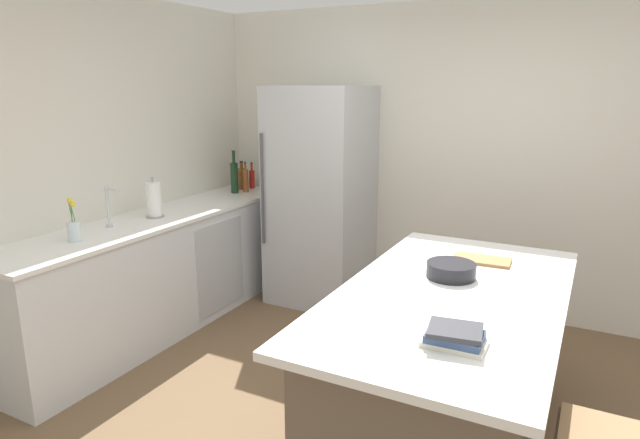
{
  "coord_description": "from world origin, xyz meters",
  "views": [
    {
      "loc": [
        0.93,
        -2.37,
        1.92
      ],
      "look_at": [
        -0.78,
        0.91,
        1.0
      ],
      "focal_mm": 30.27,
      "sensor_mm": 36.0,
      "label": 1
    }
  ],
  "objects_px": {
    "hot_sauce_bottle": "(252,178)",
    "vinegar_bottle": "(246,180)",
    "mixing_bowl": "(451,270)",
    "kitchen_island": "(447,371)",
    "flower_vase": "(74,227)",
    "paper_towel_roll": "(154,200)",
    "wine_bottle": "(234,177)",
    "sink_faucet": "(109,206)",
    "cookbook_stack": "(455,337)",
    "whiskey_bottle": "(242,178)",
    "refrigerator": "(321,196)",
    "cutting_board": "(482,260)"
  },
  "relations": [
    {
      "from": "kitchen_island",
      "to": "sink_faucet",
      "type": "distance_m",
      "value": 2.56
    },
    {
      "from": "kitchen_island",
      "to": "hot_sauce_bottle",
      "type": "xyz_separation_m",
      "value": [
        -2.45,
        1.79,
        0.57
      ]
    },
    {
      "from": "whiskey_bottle",
      "to": "cookbook_stack",
      "type": "relative_size",
      "value": 1.11
    },
    {
      "from": "vinegar_bottle",
      "to": "cookbook_stack",
      "type": "distance_m",
      "value": 3.34
    },
    {
      "from": "flower_vase",
      "to": "vinegar_bottle",
      "type": "xyz_separation_m",
      "value": [
        0.02,
        1.9,
        0.02
      ]
    },
    {
      "from": "cookbook_stack",
      "to": "refrigerator",
      "type": "bearing_deg",
      "value": 128.56
    },
    {
      "from": "hot_sauce_bottle",
      "to": "cutting_board",
      "type": "height_order",
      "value": "hot_sauce_bottle"
    },
    {
      "from": "kitchen_island",
      "to": "refrigerator",
      "type": "distance_m",
      "value": 2.31
    },
    {
      "from": "mixing_bowl",
      "to": "flower_vase",
      "type": "bearing_deg",
      "value": -167.52
    },
    {
      "from": "mixing_bowl",
      "to": "vinegar_bottle",
      "type": "bearing_deg",
      "value": 149.24
    },
    {
      "from": "vinegar_bottle",
      "to": "sink_faucet",
      "type": "bearing_deg",
      "value": -93.6
    },
    {
      "from": "hot_sauce_bottle",
      "to": "whiskey_bottle",
      "type": "bearing_deg",
      "value": -121.35
    },
    {
      "from": "refrigerator",
      "to": "mixing_bowl",
      "type": "xyz_separation_m",
      "value": [
        1.53,
        -1.4,
        -0.01
      ]
    },
    {
      "from": "sink_faucet",
      "to": "mixing_bowl",
      "type": "relative_size",
      "value": 1.13
    },
    {
      "from": "sink_faucet",
      "to": "paper_towel_roll",
      "type": "xyz_separation_m",
      "value": [
        0.06,
        0.38,
        -0.02
      ]
    },
    {
      "from": "sink_faucet",
      "to": "hot_sauce_bottle",
      "type": "xyz_separation_m",
      "value": [
        0.03,
        1.74,
        -0.06
      ]
    },
    {
      "from": "paper_towel_roll",
      "to": "cookbook_stack",
      "type": "distance_m",
      "value": 2.77
    },
    {
      "from": "paper_towel_roll",
      "to": "cookbook_stack",
      "type": "height_order",
      "value": "paper_towel_roll"
    },
    {
      "from": "mixing_bowl",
      "to": "cutting_board",
      "type": "bearing_deg",
      "value": 75.47
    },
    {
      "from": "mixing_bowl",
      "to": "whiskey_bottle",
      "type": "bearing_deg",
      "value": 148.65
    },
    {
      "from": "vinegar_bottle",
      "to": "flower_vase",
      "type": "bearing_deg",
      "value": -90.65
    },
    {
      "from": "wine_bottle",
      "to": "whiskey_bottle",
      "type": "bearing_deg",
      "value": 105.01
    },
    {
      "from": "paper_towel_roll",
      "to": "flower_vase",
      "type": "bearing_deg",
      "value": -88.52
    },
    {
      "from": "sink_faucet",
      "to": "cutting_board",
      "type": "xyz_separation_m",
      "value": [
        2.52,
        0.51,
        -0.17
      ]
    },
    {
      "from": "hot_sauce_bottle",
      "to": "vinegar_bottle",
      "type": "relative_size",
      "value": 0.88
    },
    {
      "from": "cutting_board",
      "to": "cookbook_stack",
      "type": "bearing_deg",
      "value": -83.96
    },
    {
      "from": "vinegar_bottle",
      "to": "mixing_bowl",
      "type": "height_order",
      "value": "vinegar_bottle"
    },
    {
      "from": "vinegar_bottle",
      "to": "cookbook_stack",
      "type": "xyz_separation_m",
      "value": [
        2.54,
        -2.17,
        -0.1
      ]
    },
    {
      "from": "cookbook_stack",
      "to": "sink_faucet",
      "type": "bearing_deg",
      "value": 166.61
    },
    {
      "from": "vinegar_bottle",
      "to": "cookbook_stack",
      "type": "height_order",
      "value": "vinegar_bottle"
    },
    {
      "from": "kitchen_island",
      "to": "flower_vase",
      "type": "height_order",
      "value": "flower_vase"
    },
    {
      "from": "wine_bottle",
      "to": "cookbook_stack",
      "type": "bearing_deg",
      "value": -38.6
    },
    {
      "from": "vinegar_bottle",
      "to": "mixing_bowl",
      "type": "bearing_deg",
      "value": -30.76
    },
    {
      "from": "refrigerator",
      "to": "paper_towel_roll",
      "type": "height_order",
      "value": "refrigerator"
    },
    {
      "from": "hot_sauce_bottle",
      "to": "whiskey_bottle",
      "type": "relative_size",
      "value": 0.93
    },
    {
      "from": "kitchen_island",
      "to": "hot_sauce_bottle",
      "type": "distance_m",
      "value": 3.08
    },
    {
      "from": "cutting_board",
      "to": "hot_sauce_bottle",
      "type": "bearing_deg",
      "value": 153.79
    },
    {
      "from": "refrigerator",
      "to": "flower_vase",
      "type": "xyz_separation_m",
      "value": [
        -0.82,
        -1.92,
        0.06
      ]
    },
    {
      "from": "vinegar_bottle",
      "to": "cutting_board",
      "type": "distance_m",
      "value": 2.63
    },
    {
      "from": "paper_towel_roll",
      "to": "wine_bottle",
      "type": "xyz_separation_m",
      "value": [
        -0.03,
        1.08,
        0.02
      ]
    },
    {
      "from": "sink_faucet",
      "to": "flower_vase",
      "type": "height_order",
      "value": "sink_faucet"
    },
    {
      "from": "kitchen_island",
      "to": "mixing_bowl",
      "type": "distance_m",
      "value": 0.53
    },
    {
      "from": "vinegar_bottle",
      "to": "mixing_bowl",
      "type": "distance_m",
      "value": 2.71
    },
    {
      "from": "cookbook_stack",
      "to": "mixing_bowl",
      "type": "height_order",
      "value": "mixing_bowl"
    },
    {
      "from": "vinegar_bottle",
      "to": "mixing_bowl",
      "type": "relative_size",
      "value": 1.09
    },
    {
      "from": "mixing_bowl",
      "to": "cutting_board",
      "type": "height_order",
      "value": "mixing_bowl"
    },
    {
      "from": "whiskey_bottle",
      "to": "vinegar_bottle",
      "type": "distance_m",
      "value": 0.16
    },
    {
      "from": "hot_sauce_bottle",
      "to": "mixing_bowl",
      "type": "height_order",
      "value": "hot_sauce_bottle"
    },
    {
      "from": "hot_sauce_bottle",
      "to": "whiskey_bottle",
      "type": "xyz_separation_m",
      "value": [
        -0.06,
        -0.09,
        0.01
      ]
    },
    {
      "from": "cookbook_stack",
      "to": "mixing_bowl",
      "type": "distance_m",
      "value": 0.81
    }
  ]
}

